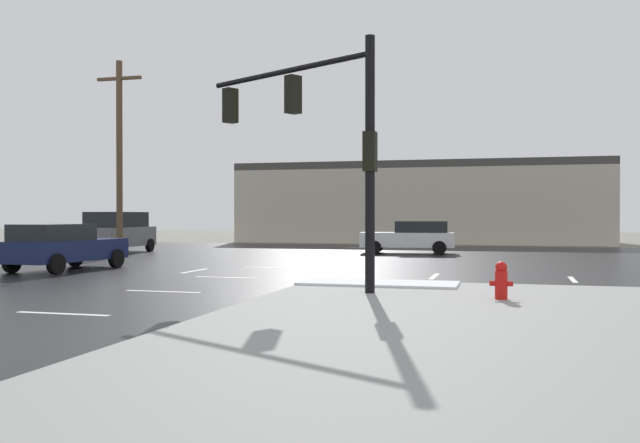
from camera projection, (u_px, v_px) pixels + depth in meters
ground_plane at (250, 273)px, 22.98m from camera, size 120.00×120.00×0.00m
road_asphalt at (250, 273)px, 22.98m from camera, size 44.00×44.00×0.02m
snow_strip_curbside at (378, 283)px, 17.81m from camera, size 4.00×1.60×0.06m
lane_markings at (271, 277)px, 21.33m from camera, size 36.15×36.15×0.01m
traffic_signal_mast at (320, 126)px, 16.94m from camera, size 5.09×3.03×5.82m
fire_hydrant at (501, 280)px, 14.64m from camera, size 0.48×0.26×0.79m
strip_building_background at (421, 203)px, 49.48m from camera, size 25.06×8.00×5.50m
sedan_navy at (63, 246)px, 23.72m from camera, size 2.36×4.66×1.58m
suv_grey at (117, 231)px, 34.64m from camera, size 2.39×4.92×2.03m
sedan_white at (411, 236)px, 34.04m from camera, size 4.68×2.42×1.58m
utility_pole_far at (119, 154)px, 31.81m from camera, size 2.20×0.28×8.91m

